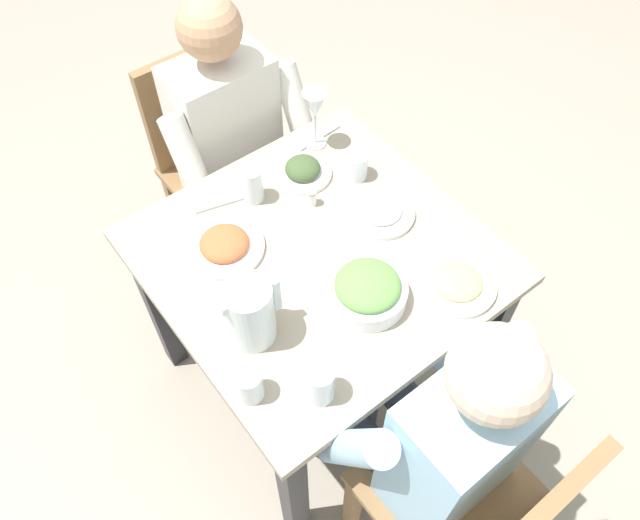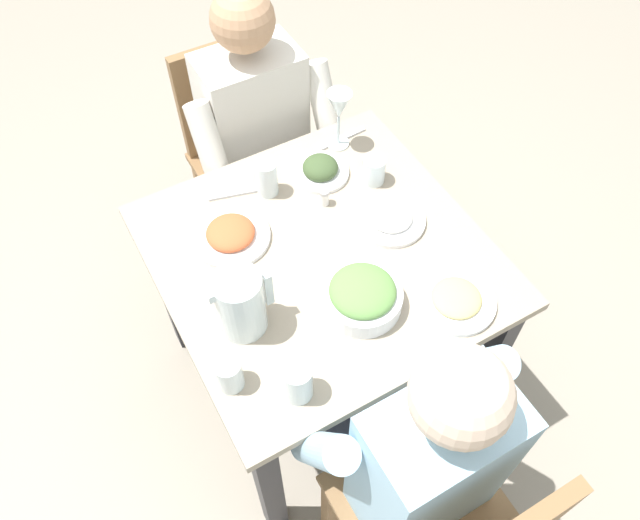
% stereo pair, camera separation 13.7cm
% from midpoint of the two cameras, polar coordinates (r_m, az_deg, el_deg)
% --- Properties ---
extents(ground_plane, '(8.00, 8.00, 0.00)m').
position_cam_midpoint_polar(ground_plane, '(2.32, 1.82, -10.42)').
color(ground_plane, gray).
extents(dining_table, '(0.86, 0.86, 0.74)m').
position_cam_midpoint_polar(dining_table, '(1.79, 2.32, -1.94)').
color(dining_table, gray).
rests_on(dining_table, ground_plane).
extents(chair_far, '(0.40, 0.40, 0.87)m').
position_cam_midpoint_polar(chair_far, '(2.33, -5.20, 10.30)').
color(chair_far, olive).
rests_on(chair_far, ground_plane).
extents(diner_near, '(0.48, 0.53, 1.17)m').
position_cam_midpoint_polar(diner_near, '(1.56, 10.38, -16.13)').
color(diner_near, '#9EC6E0').
rests_on(diner_near, ground_plane).
extents(diner_far, '(0.48, 0.53, 1.17)m').
position_cam_midpoint_polar(diner_far, '(2.09, -2.98, 9.89)').
color(diner_far, silver).
rests_on(diner_far, ground_plane).
extents(water_pitcher, '(0.16, 0.12, 0.19)m').
position_cam_midpoint_polar(water_pitcher, '(1.48, -4.74, -4.13)').
color(water_pitcher, silver).
rests_on(water_pitcher, dining_table).
extents(salad_bowl, '(0.21, 0.21, 0.09)m').
position_cam_midpoint_polar(salad_bowl, '(1.56, 6.41, -3.40)').
color(salad_bowl, white).
rests_on(salad_bowl, dining_table).
extents(plate_rice_curry, '(0.22, 0.22, 0.05)m').
position_cam_midpoint_polar(plate_rice_curry, '(1.71, -5.96, 2.23)').
color(plate_rice_curry, white).
rests_on(plate_rice_curry, dining_table).
extents(plate_dolmas, '(0.17, 0.17, 0.06)m').
position_cam_midpoint_polar(plate_dolmas, '(1.86, 2.15, 8.23)').
color(plate_dolmas, white).
rests_on(plate_dolmas, dining_table).
extents(plate_yoghurt, '(0.20, 0.20, 0.04)m').
position_cam_midpoint_polar(plate_yoghurt, '(1.76, 8.79, 3.69)').
color(plate_yoghurt, white).
rests_on(plate_yoghurt, dining_table).
extents(plate_fries, '(0.21, 0.21, 0.04)m').
position_cam_midpoint_polar(plate_fries, '(1.63, 14.79, -3.67)').
color(plate_fries, white).
rests_on(plate_fries, dining_table).
extents(water_glass_far_left, '(0.07, 0.07, 0.09)m').
position_cam_midpoint_polar(water_glass_far_left, '(1.84, 7.14, 8.11)').
color(water_glass_far_left, silver).
rests_on(water_glass_far_left, dining_table).
extents(water_glass_near_right, '(0.06, 0.06, 0.09)m').
position_cam_midpoint_polar(water_glass_near_right, '(1.45, -5.65, -10.59)').
color(water_glass_near_right, silver).
rests_on(water_glass_near_right, dining_table).
extents(water_glass_by_pitcher, '(0.07, 0.07, 0.11)m').
position_cam_midpoint_polar(water_glass_by_pitcher, '(1.42, 0.71, -11.31)').
color(water_glass_by_pitcher, silver).
rests_on(water_glass_by_pitcher, dining_table).
extents(water_glass_near_left, '(0.06, 0.06, 0.11)m').
position_cam_midpoint_polar(water_glass_near_left, '(1.79, -2.72, 7.45)').
color(water_glass_near_left, silver).
rests_on(water_glass_near_left, dining_table).
extents(wine_glass, '(0.08, 0.08, 0.20)m').
position_cam_midpoint_polar(wine_glass, '(1.88, 3.91, 13.66)').
color(wine_glass, silver).
rests_on(wine_glass, dining_table).
extents(salt_shaker, '(0.03, 0.03, 0.05)m').
position_cam_midpoint_polar(salt_shaker, '(1.78, 2.60, 5.71)').
color(salt_shaker, white).
rests_on(salt_shaker, dining_table).
extents(fork_near, '(0.17, 0.07, 0.01)m').
position_cam_midpoint_polar(fork_near, '(1.83, -5.53, 6.15)').
color(fork_near, silver).
rests_on(fork_near, dining_table).
extents(knife_near, '(0.19, 0.03, 0.01)m').
position_cam_midpoint_polar(knife_near, '(1.98, 3.86, 10.94)').
color(knife_near, silver).
rests_on(knife_near, dining_table).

